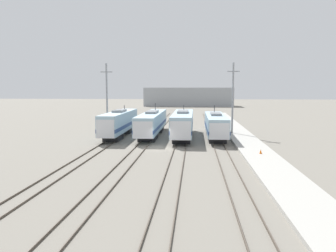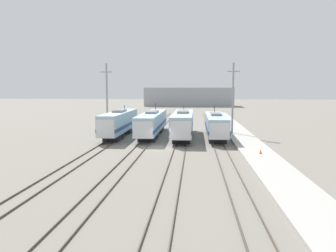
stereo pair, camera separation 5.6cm
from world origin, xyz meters
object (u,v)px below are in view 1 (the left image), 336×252
locomotive_far_left (119,123)px  catenary_tower_right (233,98)px  traffic_cone (261,151)px  locomotive_far_right (216,125)px  locomotive_center_left (152,123)px  locomotive_center_right (183,124)px  catenary_tower_left (107,98)px

locomotive_far_left → catenary_tower_right: (18.37, 3.57, 3.95)m
catenary_tower_right → traffic_cone: 18.54m
locomotive_far_left → locomotive_far_right: bearing=-1.2°
locomotive_center_left → locomotive_center_right: locomotive_center_left is taller
catenary_tower_right → locomotive_center_left: bearing=-170.4°
locomotive_center_left → traffic_cone: bearing=-46.7°
locomotive_center_left → catenary_tower_left: size_ratio=1.68×
locomotive_far_right → traffic_cone: locomotive_far_right is taller
locomotive_far_right → catenary_tower_right: catenary_tower_right is taller
locomotive_far_right → locomotive_far_left: bearing=178.8°
locomotive_far_left → locomotive_center_right: (10.27, -0.61, -0.02)m
locomotive_center_left → locomotive_far_left: bearing=-165.6°
locomotive_center_right → catenary_tower_left: bearing=162.3°
traffic_cone → locomotive_center_left: bearing=133.3°
locomotive_center_left → locomotive_far_right: 10.40m
locomotive_center_right → catenary_tower_right: bearing=27.3°
catenary_tower_left → traffic_cone: (22.50, -17.64, -5.58)m
catenary_tower_right → traffic_cone: (1.27, -17.64, -5.58)m
locomotive_center_left → catenary_tower_left: bearing=164.3°
locomotive_far_left → catenary_tower_left: 6.04m
locomotive_center_left → traffic_cone: (14.50, -15.39, -1.51)m
locomotive_center_right → locomotive_far_right: (5.13, 0.28, -0.16)m
catenary_tower_right → traffic_cone: catenary_tower_right is taller
locomotive_far_left → traffic_cone: (19.64, -14.07, -1.63)m
locomotive_far_right → locomotive_center_left: bearing=170.9°
locomotive_center_left → catenary_tower_right: catenary_tower_right is taller
locomotive_center_left → locomotive_far_right: bearing=-9.1°
locomotive_center_right → traffic_cone: 16.47m
locomotive_far_left → traffic_cone: size_ratio=33.17×
locomotive_far_right → traffic_cone: size_ratio=31.93×
locomotive_center_right → locomotive_far_right: locomotive_center_right is taller
locomotive_center_right → locomotive_far_right: bearing=3.2°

